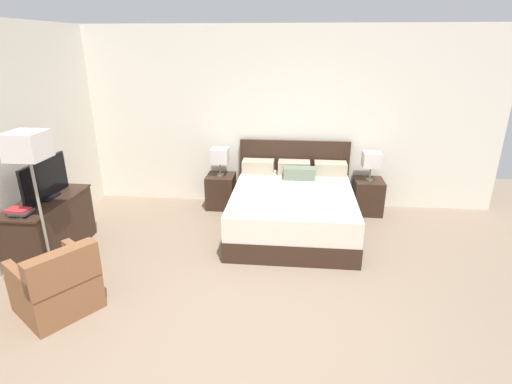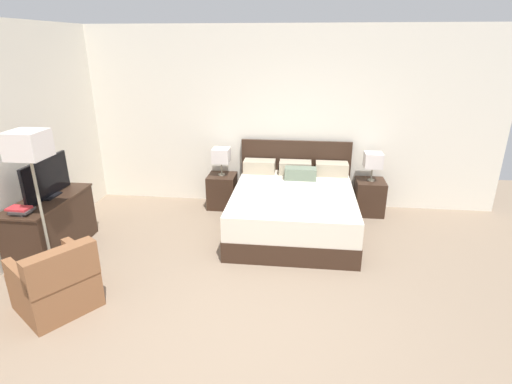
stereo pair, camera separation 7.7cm
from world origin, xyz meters
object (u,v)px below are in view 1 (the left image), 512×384
object	(u,v)px
nightstand_right	(368,196)
book_red_cover	(19,214)
nightstand_left	(221,191)
armchair_by_window	(57,286)
tv	(45,180)
dresser	(50,226)
floor_lamp	(29,154)
book_blue_cover	(21,212)
book_small_top	(18,210)
table_lamp_left	(220,156)
bed	(293,208)
table_lamp_right	(372,160)

from	to	relation	value
nightstand_right	book_red_cover	distance (m)	4.88
nightstand_left	armchair_by_window	bearing A→B (deg)	-111.44
tv	nightstand_left	bearing A→B (deg)	41.68
dresser	floor_lamp	size ratio (longest dim) A/B	0.73
nightstand_right	book_blue_cover	size ratio (longest dim) A/B	2.53
book_blue_cover	book_small_top	xyz separation A→B (m)	(-0.04, 0.00, 0.03)
book_red_cover	floor_lamp	size ratio (longest dim) A/B	0.13
floor_lamp	tv	bearing A→B (deg)	116.20
book_blue_cover	armchair_by_window	bearing A→B (deg)	-42.05
armchair_by_window	tv	bearing A→B (deg)	121.93
table_lamp_left	book_red_cover	size ratio (longest dim) A/B	2.04
tv	book_red_cover	xyz separation A→B (m)	(-0.02, -0.55, -0.23)
nightstand_right	dresser	world-z (taller)	dresser
nightstand_right	floor_lamp	size ratio (longest dim) A/B	0.32
bed	tv	size ratio (longest dim) A/B	2.29
table_lamp_left	book_red_cover	bearing A→B (deg)	-130.61
bed	tv	distance (m)	3.30
nightstand_left	floor_lamp	bearing A→B (deg)	-124.72
bed	nightstand_left	bearing A→B (deg)	148.57
book_blue_cover	book_small_top	bearing A→B (deg)	180.00
table_lamp_left	armchair_by_window	xyz separation A→B (m)	(-1.14, -2.90, -0.60)
nightstand_left	book_blue_cover	size ratio (longest dim) A/B	2.53
book_blue_cover	book_small_top	world-z (taller)	book_small_top
nightstand_right	book_red_cover	size ratio (longest dim) A/B	2.49
table_lamp_right	table_lamp_left	bearing A→B (deg)	180.00
nightstand_right	armchair_by_window	size ratio (longest dim) A/B	0.58
armchair_by_window	book_red_cover	bearing A→B (deg)	139.36
book_red_cover	armchair_by_window	world-z (taller)	book_red_cover
bed	armchair_by_window	size ratio (longest dim) A/B	2.18
table_lamp_right	tv	xyz separation A→B (m)	(-4.29, -1.69, 0.10)
nightstand_right	floor_lamp	distance (m)	4.76
book_small_top	book_blue_cover	bearing A→B (deg)	0.00
book_red_cover	nightstand_left	bearing A→B (deg)	49.37
book_blue_cover	floor_lamp	distance (m)	0.76
table_lamp_left	tv	distance (m)	2.54
table_lamp_right	book_red_cover	xyz separation A→B (m)	(-4.31, -2.24, -0.13)
nightstand_right	tv	xyz separation A→B (m)	(-4.29, -1.69, 0.70)
table_lamp_right	armchair_by_window	world-z (taller)	table_lamp_right
tv	book_small_top	bearing A→B (deg)	-92.21
bed	dresser	bearing A→B (deg)	-161.54
book_red_cover	nightstand_right	bearing A→B (deg)	27.42
tv	armchair_by_window	size ratio (longest dim) A/B	0.95
table_lamp_right	armchair_by_window	xyz separation A→B (m)	(-3.53, -2.90, -0.60)
nightstand_right	book_small_top	bearing A→B (deg)	-152.58
dresser	book_blue_cover	xyz separation A→B (m)	(0.02, -0.47, 0.40)
dresser	floor_lamp	bearing A→B (deg)	-60.48
table_lamp_right	book_blue_cover	size ratio (longest dim) A/B	2.07
book_small_top	floor_lamp	xyz separation A→B (m)	(0.32, -0.07, 0.68)
book_blue_cover	dresser	bearing A→B (deg)	92.32
tv	book_small_top	size ratio (longest dim) A/B	3.61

